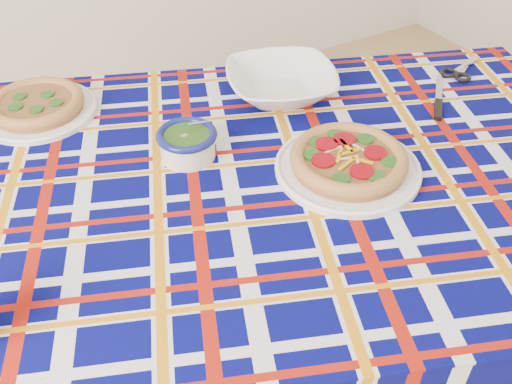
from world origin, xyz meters
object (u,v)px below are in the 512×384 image
dining_table (264,202)px  main_focaccia_plate (349,159)px  serving_bowl (281,83)px  pesto_bowl (187,142)px

dining_table → main_focaccia_plate: 0.19m
main_focaccia_plate → serving_bowl: size_ratio=1.16×
main_focaccia_plate → pesto_bowl: bearing=141.4°
dining_table → pesto_bowl: bearing=149.2°
main_focaccia_plate → pesto_bowl: 0.33m
dining_table → main_focaccia_plate: main_focaccia_plate is taller
dining_table → serving_bowl: 0.33m
pesto_bowl → serving_bowl: bearing=21.7°
pesto_bowl → serving_bowl: (0.30, 0.12, -0.00)m
dining_table → serving_bowl: size_ratio=6.54×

